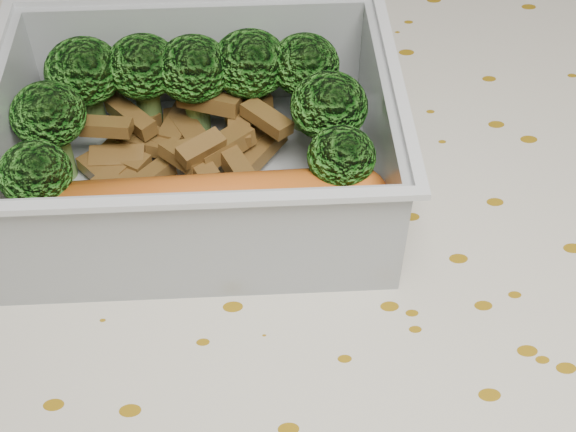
{
  "coord_description": "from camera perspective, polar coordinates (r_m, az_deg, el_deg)",
  "views": [
    {
      "loc": [
        -0.02,
        -0.25,
        1.06
      ],
      "look_at": [
        -0.0,
        0.0,
        0.78
      ],
      "focal_mm": 50.0,
      "sensor_mm": 36.0,
      "label": 1
    }
  ],
  "objects": [
    {
      "name": "dining_table",
      "position": [
        0.47,
        0.34,
        -9.83
      ],
      "size": [
        1.4,
        0.9,
        0.75
      ],
      "color": "brown",
      "rests_on": "ground"
    },
    {
      "name": "tablecloth",
      "position": [
        0.43,
        0.37,
        -6.15
      ],
      "size": [
        1.46,
        0.96,
        0.19
      ],
      "color": "beige",
      "rests_on": "dining_table"
    },
    {
      "name": "lunch_container",
      "position": [
        0.41,
        -6.42,
        4.33
      ],
      "size": [
        0.2,
        0.16,
        0.07
      ],
      "color": "silver",
      "rests_on": "tablecloth"
    },
    {
      "name": "broccoli_florets",
      "position": [
        0.42,
        -6.84,
        8.58
      ],
      "size": [
        0.18,
        0.12,
        0.06
      ],
      "color": "#608C3F",
      "rests_on": "lunch_container"
    },
    {
      "name": "meat_pile",
      "position": [
        0.43,
        -7.46,
        5.32
      ],
      "size": [
        0.11,
        0.08,
        0.03
      ],
      "color": "brown",
      "rests_on": "lunch_container"
    },
    {
      "name": "sausage",
      "position": [
        0.38,
        -5.95,
        0.6
      ],
      "size": [
        0.18,
        0.03,
        0.03
      ],
      "color": "#CC5E1D",
      "rests_on": "lunch_container"
    }
  ]
}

